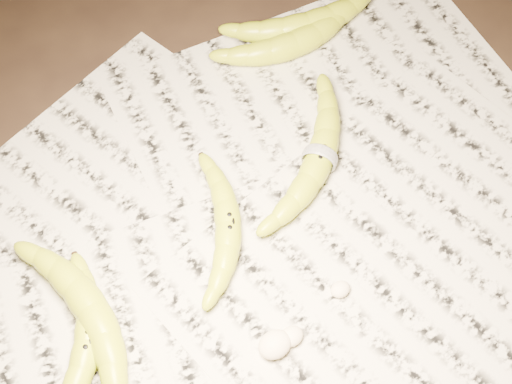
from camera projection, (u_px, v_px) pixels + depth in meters
ground at (283, 232)px, 0.91m from camera, size 3.00×3.00×0.00m
newspaper_patch at (263, 236)px, 0.91m from camera, size 0.90×0.70×0.01m
banana_left_a at (87, 342)px, 0.82m from camera, size 0.16×0.19×0.03m
banana_left_b at (92, 310)px, 0.83m from camera, size 0.07×0.22×0.04m
banana_center at (228, 225)px, 0.89m from camera, size 0.14×0.19×0.03m
banana_taped at (320, 157)px, 0.94m from camera, size 0.22×0.19×0.04m
banana_upper_a at (308, 23)px, 1.05m from camera, size 0.22×0.12×0.04m
banana_upper_b at (294, 42)px, 1.03m from camera, size 0.21×0.09×0.04m
measuring_tape at (320, 157)px, 0.94m from camera, size 0.03×0.04×0.05m
flesh_chunk_a at (275, 343)px, 0.82m from camera, size 0.04×0.03×0.02m
flesh_chunk_b at (292, 335)px, 0.83m from camera, size 0.03×0.02×0.02m
flesh_chunk_c at (341, 288)px, 0.86m from camera, size 0.03×0.02×0.01m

